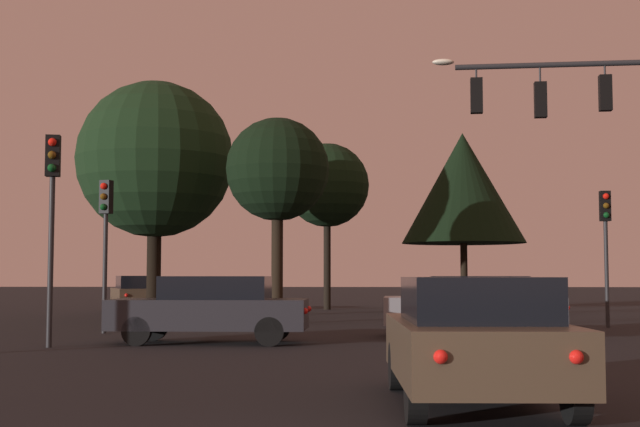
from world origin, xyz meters
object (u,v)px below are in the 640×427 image
Objects in this scene: car_nearside_lane at (474,338)px; tree_left_far at (463,188)px; car_crossing_right at (211,308)px; tree_behind_sign at (277,171)px; traffic_light_corner_right at (52,197)px; car_far_lane at (136,293)px; traffic_light_corner_left at (105,224)px; tree_lot_edge at (327,186)px; car_crossing_left at (474,305)px; traffic_light_median at (606,230)px; tree_right_cluster at (155,160)px; traffic_signal_mast_arm at (598,129)px.

tree_left_far is at bearing 83.12° from car_nearside_lane.
tree_behind_sign is (0.78, 8.01, 4.12)m from car_crossing_right.
traffic_light_corner_right reaches higher than car_far_lane.
traffic_light_corner_left reaches higher than car_nearside_lane.
car_nearside_lane is 0.63× the size of tree_behind_sign.
tree_behind_sign is 0.88× the size of tree_lot_edge.
traffic_light_corner_right is 4.28m from car_crossing_right.
tree_behind_sign is (4.05, 9.28, 1.68)m from traffic_light_corner_right.
traffic_light_corner_left is 0.89× the size of traffic_light_corner_right.
traffic_light_median is at bearing 42.56° from car_crossing_left.
car_nearside_lane and car_crossing_left have the same top height.
traffic_light_corner_left is at bearing -167.59° from traffic_light_median.
tree_behind_sign is 0.79× the size of tree_right_cluster.
car_far_lane is (-12.13, 13.97, -0.00)m from car_crossing_left.
traffic_light_corner_left is at bearing 123.16° from car_nearside_lane.
tree_behind_sign reaches higher than car_nearside_lane.
car_crossing_left is 1.02× the size of car_far_lane.
traffic_signal_mast_arm is 5.14m from traffic_light_median.
traffic_signal_mast_arm reaches higher than traffic_light_corner_right.
tree_behind_sign is 11.43m from tree_lot_edge.
car_far_lane is at bearing 112.64° from car_nearside_lane.
tree_lot_edge reaches higher than traffic_light_median.
tree_left_far is (-2.84, 10.97, 2.38)m from traffic_light_median.
tree_left_far is (1.65, 15.09, 4.47)m from car_crossing_left.
tree_left_far reaches higher than tree_behind_sign.
traffic_signal_mast_arm is 1.66× the size of car_crossing_left.
tree_behind_sign reaches higher than car_crossing_left.
tree_right_cluster is at bearing 146.75° from traffic_signal_mast_arm.
tree_behind_sign is at bearing -96.20° from tree_lot_edge.
car_crossing_right is at bearing 117.09° from car_nearside_lane.
tree_right_cluster reaches higher than traffic_light_median.
car_far_lane is 0.58× the size of tree_left_far.
tree_lot_edge is (5.84, 8.73, -0.04)m from tree_right_cluster.
traffic_light_corner_left is 14.49m from traffic_light_median.
traffic_signal_mast_arm is 5.39m from car_crossing_left.
traffic_light_corner_left is at bearing 136.59° from car_crossing_right.
tree_behind_sign reaches higher than car_crossing_right.
traffic_light_corner_left is 6.66m from tree_behind_sign.
traffic_light_corner_right is (0.14, -4.51, 0.32)m from traffic_light_corner_left.
car_far_lane is (-16.62, 9.84, -2.09)m from traffic_light_median.
car_far_lane is 0.53× the size of tree_right_cluster.
traffic_light_median is at bearing -16.33° from tree_right_cluster.
tree_right_cluster is 10.51m from tree_lot_edge.
traffic_light_corner_left is 0.90× the size of car_crossing_left.
traffic_light_median is 0.53× the size of tree_left_far.
car_nearside_lane is at bearing -44.78° from traffic_light_corner_right.
car_nearside_lane is at bearing -84.62° from tree_lot_edge.
traffic_signal_mast_arm is 1.65× the size of traffic_light_corner_right.
traffic_light_corner_right reaches higher than traffic_light_corner_left.
car_nearside_lane is at bearing -111.23° from traffic_light_median.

